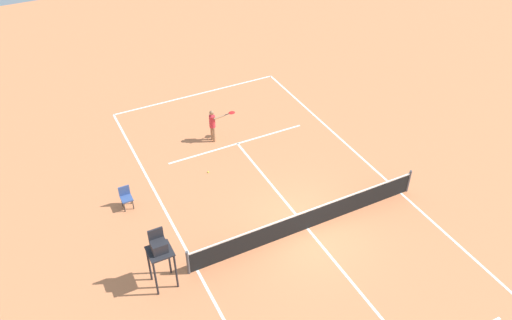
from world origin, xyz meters
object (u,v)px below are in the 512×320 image
(player_serving, at_px, (213,123))
(tennis_ball, at_px, (208,172))
(umpire_chair, at_px, (159,250))
(courtside_chair_mid, at_px, (126,196))

(player_serving, height_order, tennis_ball, player_serving)
(player_serving, height_order, umpire_chair, umpire_chair)
(player_serving, height_order, courtside_chair_mid, player_serving)
(tennis_ball, bearing_deg, player_serving, -119.58)
(umpire_chair, bearing_deg, tennis_ball, -126.87)
(player_serving, relative_size, tennis_ball, 24.33)
(player_serving, xyz_separation_m, courtside_chair_mid, (4.94, 2.68, -0.45))
(player_serving, xyz_separation_m, umpire_chair, (4.88, 7.03, 0.62))
(umpire_chair, relative_size, courtside_chair_mid, 2.54)
(player_serving, bearing_deg, umpire_chair, -41.86)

